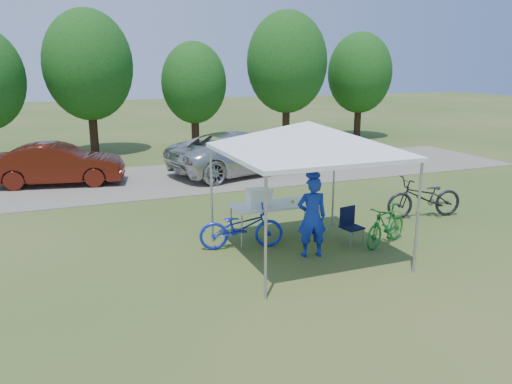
% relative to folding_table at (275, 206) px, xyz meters
% --- Properties ---
extents(ground, '(100.00, 100.00, 0.00)m').
position_rel_folding_table_xyz_m(ground, '(0.14, -1.18, -0.75)').
color(ground, '#2D5119').
rests_on(ground, ground).
extents(gravel_strip, '(24.00, 5.00, 0.02)m').
position_rel_folding_table_xyz_m(gravel_strip, '(0.14, 6.82, -0.74)').
color(gravel_strip, gray).
rests_on(gravel_strip, ground).
extents(canopy, '(4.53, 4.53, 3.00)m').
position_rel_folding_table_xyz_m(canopy, '(0.14, -1.18, 1.90)').
color(canopy, '#A5A5AA').
rests_on(canopy, ground).
extents(treeline, '(24.89, 4.28, 6.30)m').
position_rel_folding_table_xyz_m(treeline, '(-0.15, 12.87, 2.78)').
color(treeline, '#382314').
rests_on(treeline, ground).
extents(folding_table, '(1.94, 0.81, 0.80)m').
position_rel_folding_table_xyz_m(folding_table, '(0.00, 0.00, 0.00)').
color(folding_table, white).
rests_on(folding_table, ground).
extents(folding_chair, '(0.47, 0.49, 0.80)m').
position_rel_folding_table_xyz_m(folding_chair, '(1.38, -0.86, -0.29)').
color(folding_chair, black).
rests_on(folding_chair, ground).
extents(cooler, '(0.52, 0.35, 0.38)m').
position_rel_folding_table_xyz_m(cooler, '(-0.39, -0.00, 0.23)').
color(cooler, white).
rests_on(cooler, folding_table).
extents(ice_cream_cup, '(0.08, 0.08, 0.06)m').
position_rel_folding_table_xyz_m(ice_cream_cup, '(0.39, -0.05, 0.07)').
color(ice_cream_cup, gold).
rests_on(ice_cream_cup, folding_table).
extents(cyclist, '(0.67, 0.52, 1.65)m').
position_rel_folding_table_xyz_m(cyclist, '(0.25, -1.23, 0.07)').
color(cyclist, '#152FAC').
rests_on(cyclist, ground).
extents(bike_blue, '(1.86, 0.97, 0.93)m').
position_rel_folding_table_xyz_m(bike_blue, '(-0.91, -0.29, -0.29)').
color(bike_blue, '#1629C4').
rests_on(bike_blue, ground).
extents(bike_green, '(1.52, 0.97, 0.89)m').
position_rel_folding_table_xyz_m(bike_green, '(2.03, -1.26, -0.31)').
color(bike_green, '#187025').
rests_on(bike_green, ground).
extents(bike_dark, '(2.09, 1.01, 1.05)m').
position_rel_folding_table_xyz_m(bike_dark, '(4.15, 0.07, -0.23)').
color(bike_dark, black).
rests_on(bike_dark, ground).
extents(minivan, '(5.80, 3.72, 1.49)m').
position_rel_folding_table_xyz_m(minivan, '(1.72, 6.79, 0.01)').
color(minivan, silver).
rests_on(minivan, gravel_strip).
extents(sedan, '(4.24, 2.15, 1.33)m').
position_rel_folding_table_xyz_m(sedan, '(-4.38, 7.28, -0.07)').
color(sedan, '#51170D').
rests_on(sedan, gravel_strip).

